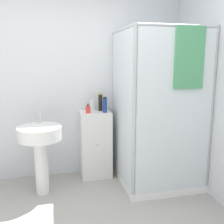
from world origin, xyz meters
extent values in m
cube|color=silver|center=(0.00, 1.70, 1.25)|extent=(6.40, 0.06, 2.50)
cube|color=white|center=(1.19, 1.19, 0.04)|extent=(0.96, 0.96, 0.09)
cylinder|color=#B2B2B7|center=(1.65, 1.65, 0.97)|extent=(0.04, 0.04, 1.95)
cylinder|color=#B2B2B7|center=(0.73, 1.65, 0.97)|extent=(0.04, 0.04, 1.95)
cylinder|color=#B2B2B7|center=(1.65, 0.73, 0.97)|extent=(0.04, 0.04, 1.95)
cylinder|color=#B2B2B7|center=(0.73, 0.73, 0.97)|extent=(0.04, 0.04, 1.95)
cylinder|color=#B2B2B7|center=(1.19, 0.73, 1.93)|extent=(0.92, 0.04, 0.04)
cylinder|color=#B2B2B7|center=(1.19, 1.65, 1.93)|extent=(0.92, 0.04, 0.04)
cylinder|color=#B2B2B7|center=(0.73, 1.19, 1.93)|extent=(0.04, 0.92, 0.04)
cylinder|color=#B2B2B7|center=(1.65, 1.19, 1.93)|extent=(0.04, 0.92, 0.04)
cube|color=silver|center=(1.19, 0.72, 1.00)|extent=(0.89, 0.01, 1.82)
cube|color=silver|center=(0.72, 1.19, 1.00)|extent=(0.01, 0.89, 1.82)
cylinder|color=#B7BABF|center=(1.43, 1.59, 0.82)|extent=(0.02, 0.02, 1.46)
cylinder|color=#B7BABF|center=(1.43, 1.54, 1.57)|extent=(0.07, 0.07, 0.04)
cube|color=#4C9966|center=(1.32, 0.70, 1.60)|extent=(0.33, 0.03, 0.65)
cube|color=silver|center=(0.44, 1.51, 0.45)|extent=(0.41, 0.32, 0.91)
sphere|color=gold|center=(0.44, 1.34, 0.50)|extent=(0.02, 0.02, 0.02)
cylinder|color=white|center=(-0.27, 1.17, 0.34)|extent=(0.16, 0.16, 0.68)
cylinder|color=white|center=(-0.27, 1.17, 0.75)|extent=(0.51, 0.51, 0.15)
cylinder|color=#B7BABF|center=(-0.27, 1.35, 0.89)|extent=(0.02, 0.02, 0.13)
cube|color=#B7BABF|center=(-0.27, 1.32, 0.95)|extent=(0.02, 0.07, 0.02)
cylinder|color=red|center=(0.33, 1.43, 0.95)|extent=(0.06, 0.06, 0.09)
cylinder|color=black|center=(0.33, 1.43, 1.01)|extent=(0.02, 0.02, 0.02)
cube|color=black|center=(0.33, 1.42, 1.02)|extent=(0.02, 0.03, 0.01)
cylinder|color=black|center=(0.52, 1.55, 1.01)|extent=(0.05, 0.05, 0.22)
cylinder|color=gold|center=(0.52, 1.55, 1.13)|extent=(0.05, 0.05, 0.02)
cylinder|color=navy|center=(0.55, 1.42, 0.99)|extent=(0.06, 0.06, 0.18)
cylinder|color=black|center=(0.55, 1.42, 1.10)|extent=(0.05, 0.05, 0.02)
cylinder|color=white|center=(0.41, 1.57, 0.98)|extent=(0.05, 0.05, 0.15)
cylinder|color=silver|center=(0.41, 1.57, 1.06)|extent=(0.02, 0.02, 0.02)
cube|color=silver|center=(0.41, 1.56, 1.08)|extent=(0.01, 0.03, 0.01)
camera|label=1|loc=(-0.12, -1.86, 1.59)|focal=42.00mm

